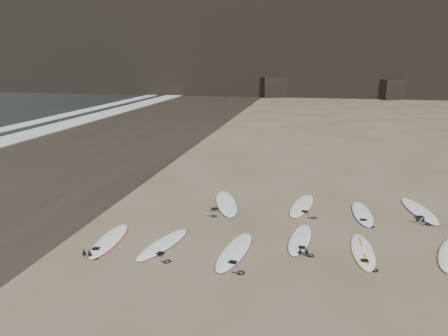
{
  "coord_description": "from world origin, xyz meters",
  "views": [
    {
      "loc": [
        -0.52,
        -10.95,
        4.86
      ],
      "look_at": [
        -3.19,
        1.98,
        1.5
      ],
      "focal_mm": 35.0,
      "sensor_mm": 36.0,
      "label": 1
    }
  ],
  "objects_px": {
    "surfboard_8": "(419,210)",
    "surfboard_2": "(300,239)",
    "surfboard_0": "(163,244)",
    "surfboard_1": "(234,251)",
    "surfboard_7": "(362,214)",
    "surfboard_3": "(363,251)",
    "surfboard_6": "(302,205)",
    "surfboard_5": "(226,203)",
    "surfboard_11": "(109,240)"
  },
  "relations": [
    {
      "from": "surfboard_1",
      "to": "surfboard_7",
      "type": "relative_size",
      "value": 1.06
    },
    {
      "from": "surfboard_7",
      "to": "surfboard_2",
      "type": "bearing_deg",
      "value": -130.85
    },
    {
      "from": "surfboard_3",
      "to": "surfboard_5",
      "type": "xyz_separation_m",
      "value": [
        -4.18,
        2.99,
        0.01
      ]
    },
    {
      "from": "surfboard_0",
      "to": "surfboard_2",
      "type": "bearing_deg",
      "value": 30.66
    },
    {
      "from": "surfboard_0",
      "to": "surfboard_1",
      "type": "height_order",
      "value": "surfboard_1"
    },
    {
      "from": "surfboard_0",
      "to": "surfboard_3",
      "type": "distance_m",
      "value": 5.2
    },
    {
      "from": "surfboard_2",
      "to": "surfboard_0",
      "type": "bearing_deg",
      "value": -156.79
    },
    {
      "from": "surfboard_0",
      "to": "surfboard_8",
      "type": "height_order",
      "value": "surfboard_8"
    },
    {
      "from": "surfboard_1",
      "to": "surfboard_5",
      "type": "height_order",
      "value": "surfboard_5"
    },
    {
      "from": "surfboard_5",
      "to": "surfboard_8",
      "type": "distance_m",
      "value": 6.3
    },
    {
      "from": "surfboard_8",
      "to": "surfboard_2",
      "type": "bearing_deg",
      "value": -150.39
    },
    {
      "from": "surfboard_2",
      "to": "surfboard_8",
      "type": "relative_size",
      "value": 0.85
    },
    {
      "from": "surfboard_7",
      "to": "surfboard_8",
      "type": "relative_size",
      "value": 0.9
    },
    {
      "from": "surfboard_1",
      "to": "surfboard_2",
      "type": "distance_m",
      "value": 1.97
    },
    {
      "from": "surfboard_3",
      "to": "surfboard_6",
      "type": "distance_m",
      "value": 3.68
    },
    {
      "from": "surfboard_7",
      "to": "surfboard_11",
      "type": "relative_size",
      "value": 0.99
    },
    {
      "from": "surfboard_5",
      "to": "surfboard_8",
      "type": "relative_size",
      "value": 1.06
    },
    {
      "from": "surfboard_8",
      "to": "surfboard_6",
      "type": "bearing_deg",
      "value": 173.61
    },
    {
      "from": "surfboard_6",
      "to": "surfboard_3",
      "type": "bearing_deg",
      "value": -53.06
    },
    {
      "from": "surfboard_11",
      "to": "surfboard_3",
      "type": "bearing_deg",
      "value": 1.88
    },
    {
      "from": "surfboard_7",
      "to": "surfboard_8",
      "type": "distance_m",
      "value": 1.95
    },
    {
      "from": "surfboard_2",
      "to": "surfboard_1",
      "type": "bearing_deg",
      "value": -138.48
    },
    {
      "from": "surfboard_6",
      "to": "surfboard_2",
      "type": "bearing_deg",
      "value": -78.8
    },
    {
      "from": "surfboard_7",
      "to": "surfboard_1",
      "type": "bearing_deg",
      "value": -137.63
    },
    {
      "from": "surfboard_2",
      "to": "surfboard_11",
      "type": "height_order",
      "value": "surfboard_11"
    },
    {
      "from": "surfboard_8",
      "to": "surfboard_5",
      "type": "bearing_deg",
      "value": 174.74
    },
    {
      "from": "surfboard_8",
      "to": "surfboard_0",
      "type": "bearing_deg",
      "value": -160.47
    },
    {
      "from": "surfboard_6",
      "to": "surfboard_11",
      "type": "height_order",
      "value": "surfboard_6"
    },
    {
      "from": "surfboard_6",
      "to": "surfboard_7",
      "type": "xyz_separation_m",
      "value": [
        1.91,
        -0.42,
        -0.0
      ]
    },
    {
      "from": "surfboard_3",
      "to": "surfboard_0",
      "type": "bearing_deg",
      "value": -174.64
    },
    {
      "from": "surfboard_5",
      "to": "surfboard_7",
      "type": "bearing_deg",
      "value": -18.87
    },
    {
      "from": "surfboard_6",
      "to": "surfboard_7",
      "type": "bearing_deg",
      "value": -2.02
    },
    {
      "from": "surfboard_0",
      "to": "surfboard_11",
      "type": "relative_size",
      "value": 0.96
    },
    {
      "from": "surfboard_6",
      "to": "surfboard_7",
      "type": "relative_size",
      "value": 1.06
    },
    {
      "from": "surfboard_1",
      "to": "surfboard_8",
      "type": "height_order",
      "value": "surfboard_8"
    },
    {
      "from": "surfboard_2",
      "to": "surfboard_11",
      "type": "distance_m",
      "value": 5.2
    },
    {
      "from": "surfboard_1",
      "to": "surfboard_3",
      "type": "relative_size",
      "value": 1.1
    },
    {
      "from": "surfboard_1",
      "to": "surfboard_7",
      "type": "height_order",
      "value": "surfboard_1"
    },
    {
      "from": "surfboard_3",
      "to": "surfboard_6",
      "type": "xyz_separation_m",
      "value": [
        -1.65,
        3.29,
        0.0
      ]
    },
    {
      "from": "surfboard_6",
      "to": "surfboard_11",
      "type": "relative_size",
      "value": 1.05
    },
    {
      "from": "surfboard_5",
      "to": "surfboard_8",
      "type": "xyz_separation_m",
      "value": [
        6.27,
        0.55,
        -0.0
      ]
    },
    {
      "from": "surfboard_8",
      "to": "surfboard_7",
      "type": "bearing_deg",
      "value": -170.15
    },
    {
      "from": "surfboard_1",
      "to": "surfboard_3",
      "type": "height_order",
      "value": "surfboard_1"
    },
    {
      "from": "surfboard_0",
      "to": "surfboard_1",
      "type": "distance_m",
      "value": 1.95
    },
    {
      "from": "surfboard_7",
      "to": "surfboard_5",
      "type": "bearing_deg",
      "value": 175.26
    },
    {
      "from": "surfboard_1",
      "to": "surfboard_8",
      "type": "distance_m",
      "value": 6.79
    },
    {
      "from": "surfboard_3",
      "to": "surfboard_11",
      "type": "bearing_deg",
      "value": -175.78
    },
    {
      "from": "surfboard_6",
      "to": "surfboard_11",
      "type": "distance_m",
      "value": 6.4
    },
    {
      "from": "surfboard_5",
      "to": "surfboard_6",
      "type": "distance_m",
      "value": 2.54
    },
    {
      "from": "surfboard_5",
      "to": "surfboard_8",
      "type": "height_order",
      "value": "surfboard_5"
    }
  ]
}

